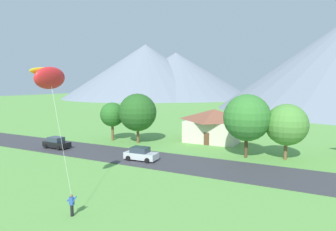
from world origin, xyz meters
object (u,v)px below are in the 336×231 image
at_px(tree_center, 138,112).
at_px(parked_car_black_mid_west, 57,143).
at_px(tree_left_of_center, 247,118).
at_px(tree_near_right, 287,125).
at_px(tree_right_of_center, 112,115).
at_px(kite_flyer_with_kite, 50,80).
at_px(house_left_center, 214,124).
at_px(parked_car_silver_west_end, 141,154).

distance_m(tree_center, parked_car_black_mid_west, 13.27).
bearing_deg(tree_left_of_center, tree_near_right, 15.78).
bearing_deg(parked_car_black_mid_west, tree_right_of_center, 68.77).
height_order(tree_right_of_center, kite_flyer_with_kite, kite_flyer_with_kite).
height_order(tree_center, kite_flyer_with_kite, kite_flyer_with_kite).
relative_size(tree_center, kite_flyer_with_kite, 0.73).
height_order(house_left_center, tree_right_of_center, tree_right_of_center).
height_order(tree_left_of_center, parked_car_black_mid_west, tree_left_of_center).
height_order(tree_near_right, kite_flyer_with_kite, kite_flyer_with_kite).
height_order(house_left_center, tree_near_right, tree_near_right).
bearing_deg(parked_car_silver_west_end, tree_near_right, 28.87).
bearing_deg(tree_near_right, parked_car_black_mid_west, -164.23).
bearing_deg(tree_center, house_left_center, 34.03).
height_order(tree_right_of_center, parked_car_silver_west_end, tree_right_of_center).
relative_size(tree_near_right, parked_car_silver_west_end, 1.69).
height_order(house_left_center, parked_car_black_mid_west, house_left_center).
bearing_deg(tree_left_of_center, parked_car_black_mid_west, -164.24).
distance_m(tree_center, kite_flyer_with_kite, 24.97).
height_order(tree_right_of_center, parked_car_black_mid_west, tree_right_of_center).
bearing_deg(tree_left_of_center, tree_right_of_center, 176.15).
bearing_deg(house_left_center, tree_left_of_center, -50.69).
relative_size(tree_center, parked_car_black_mid_west, 1.93).
xyz_separation_m(tree_center, parked_car_silver_west_end, (6.45, -9.35, -4.19)).
distance_m(tree_near_right, kite_flyer_with_kite, 28.61).
height_order(tree_near_right, parked_car_silver_west_end, tree_near_right).
bearing_deg(tree_left_of_center, house_left_center, 129.31).
height_order(house_left_center, parked_car_silver_west_end, house_left_center).
bearing_deg(house_left_center, tree_near_right, -32.14).
relative_size(tree_right_of_center, kite_flyer_with_kite, 0.58).
xyz_separation_m(tree_center, parked_car_black_mid_west, (-8.58, -9.21, -4.19)).
bearing_deg(tree_center, kite_flyer_with_kite, -73.70).
xyz_separation_m(parked_car_silver_west_end, kite_flyer_with_kite, (0.41, -14.12, 9.25)).
bearing_deg(tree_left_of_center, kite_flyer_with_kite, -117.12).
distance_m(house_left_center, tree_near_right, 14.35).
relative_size(house_left_center, tree_left_of_center, 1.10).
xyz_separation_m(parked_car_black_mid_west, kite_flyer_with_kite, (15.45, -14.26, 9.25)).
bearing_deg(house_left_center, parked_car_silver_west_end, -104.38).
distance_m(house_left_center, tree_right_of_center, 17.48).
xyz_separation_m(house_left_center, parked_car_black_mid_west, (-19.29, -16.43, -1.96)).
height_order(tree_center, parked_car_black_mid_west, tree_center).
relative_size(tree_left_of_center, kite_flyer_with_kite, 0.75).
bearing_deg(parked_car_silver_west_end, kite_flyer_with_kite, -88.33).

